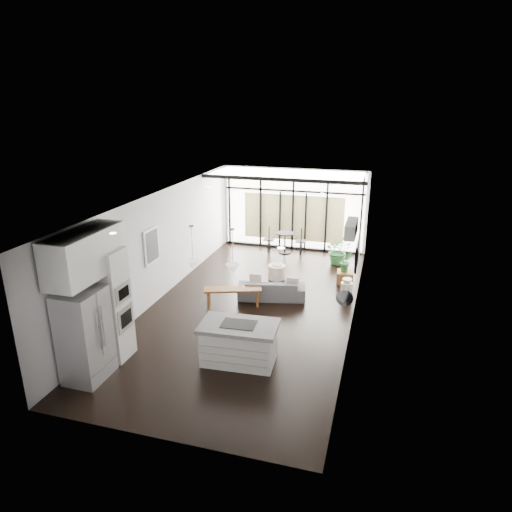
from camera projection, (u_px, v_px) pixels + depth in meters
The scene contains 27 objects.
floor at pixel (253, 306), 11.62m from camera, with size 5.00×10.00×0.00m, color black.
ceiling at pixel (252, 198), 10.71m from camera, with size 5.00×10.00×0.00m, color white.
wall_left at pixel (160, 245), 11.82m from camera, with size 0.02×10.00×2.80m, color silver.
wall_right at pixel (356, 264), 10.51m from camera, with size 0.02×10.00×2.80m, color silver.
wall_back at pixel (294, 209), 15.71m from camera, with size 5.00×0.02×2.80m, color silver.
wall_front at pixel (155, 361), 6.63m from camera, with size 5.00×0.02×2.80m, color silver.
glazing at pixel (293, 210), 15.60m from camera, with size 5.00×0.20×2.80m, color black.
skylight at pixel (288, 173), 14.35m from camera, with size 4.70×1.90×0.06m, color white.
neighbour_building at pixel (293, 218), 15.76m from camera, with size 3.50×0.02×1.60m, color beige.
island at pixel (239, 343), 9.05m from camera, with size 1.52×0.90×0.83m, color silver.
cooktop at pixel (239, 324), 8.91m from camera, with size 0.67×0.45×0.01m, color black.
fridge at pixel (85, 335), 8.38m from camera, with size 0.68×0.86×1.77m, color #AEADB3.
appliance_column at pixel (111, 305), 9.01m from camera, with size 0.59×0.62×2.30m, color silver.
upper_cabinets at pixel (85, 254), 8.23m from camera, with size 0.62×1.75×0.86m, color silver.
pendant_left at pixel (193, 265), 8.66m from camera, with size 0.26×0.26×0.18m, color white.
pendant_right at pixel (233, 269), 8.45m from camera, with size 0.26×0.26×0.18m, color white.
sofa at pixel (272, 286), 11.99m from camera, with size 1.76×0.51×0.69m, color #4B4A4D.
console_bench at pixel (233, 297), 11.59m from camera, with size 1.45×0.36×0.47m, color brown.
pouf at pixel (277, 272), 13.35m from camera, with size 0.50×0.50×0.40m, color beige.
crate at pixel (345, 277), 13.02m from camera, with size 0.46×0.46×0.35m, color brown.
plant_tall at pixel (338, 254), 14.46m from camera, with size 0.81×0.90×0.70m, color #2B6831.
plant_crate at pixel (346, 267), 12.92m from camera, with size 0.34×0.61×0.27m, color #2B6831.
milk_can at pixel (347, 289), 11.87m from camera, with size 0.31×0.31×0.60m, color beige.
bistro_set at pixel (285, 242), 15.49m from camera, with size 1.63×0.65×0.78m, color black.
tv at pixel (358, 254), 11.47m from camera, with size 0.05×1.10×0.65m, color black.
ac_unit at pixel (351, 229), 9.47m from camera, with size 0.22×0.90×0.30m, color silver.
framed_art at pixel (152, 246), 11.31m from camera, with size 0.04×0.70×0.90m, color black.
Camera 1 is at (3.00, -10.13, 5.01)m, focal length 32.00 mm.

